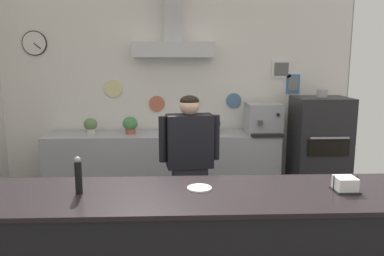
# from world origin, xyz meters

# --- Properties ---
(back_wall_assembly) EXTENTS (4.96, 3.00, 3.04)m
(back_wall_assembly) POSITION_xyz_m (-0.00, 2.61, 1.63)
(back_wall_assembly) COLOR gray
(back_wall_assembly) RESTS_ON ground_plane
(back_prep_counter) EXTENTS (3.11, 0.59, 0.92)m
(back_prep_counter) POSITION_xyz_m (-0.19, 2.40, 0.45)
(back_prep_counter) COLOR #A3A5AD
(back_prep_counter) RESTS_ON ground_plane
(pizza_oven) EXTENTS (0.69, 0.65, 1.53)m
(pizza_oven) POSITION_xyz_m (1.88, 2.17, 0.72)
(pizza_oven) COLOR #232326
(pizza_oven) RESTS_ON ground_plane
(shop_worker) EXTENTS (0.61, 0.28, 1.56)m
(shop_worker) POSITION_xyz_m (0.13, 1.03, 0.83)
(shop_worker) COLOR #232328
(shop_worker) RESTS_ON ground_plane
(espresso_machine) EXTENTS (0.46, 0.52, 0.41)m
(espresso_machine) POSITION_xyz_m (1.18, 2.37, 1.12)
(espresso_machine) COLOR #A3A5AD
(espresso_machine) RESTS_ON back_prep_counter
(potted_basil) EXTENTS (0.18, 0.18, 0.21)m
(potted_basil) POSITION_xyz_m (0.51, 2.41, 1.03)
(potted_basil) COLOR #9E563D
(potted_basil) RESTS_ON back_prep_counter
(potted_thyme) EXTENTS (0.18, 0.18, 0.21)m
(potted_thyme) POSITION_xyz_m (-1.15, 2.41, 1.04)
(potted_thyme) COLOR beige
(potted_thyme) RESTS_ON back_prep_counter
(potted_rosemary) EXTENTS (0.20, 0.20, 0.23)m
(potted_rosemary) POSITION_xyz_m (-0.62, 2.41, 1.04)
(potted_rosemary) COLOR #9E563D
(potted_rosemary) RESTS_ON back_prep_counter
(potted_sage) EXTENTS (0.14, 0.14, 0.21)m
(potted_sage) POSITION_xyz_m (0.07, 2.38, 1.04)
(potted_sage) COLOR #9E563D
(potted_sage) RESTS_ON back_prep_counter
(napkin_holder) EXTENTS (0.16, 0.16, 0.11)m
(napkin_holder) POSITION_xyz_m (1.12, -0.31, 1.09)
(napkin_holder) COLOR #262628
(napkin_holder) RESTS_ON service_counter
(pepper_grinder) EXTENTS (0.05, 0.05, 0.25)m
(pepper_grinder) POSITION_xyz_m (-0.63, -0.29, 1.17)
(pepper_grinder) COLOR black
(pepper_grinder) RESTS_ON service_counter
(condiment_plate) EXTENTS (0.17, 0.17, 0.01)m
(condiment_plate) POSITION_xyz_m (0.16, -0.24, 1.05)
(condiment_plate) COLOR white
(condiment_plate) RESTS_ON service_counter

